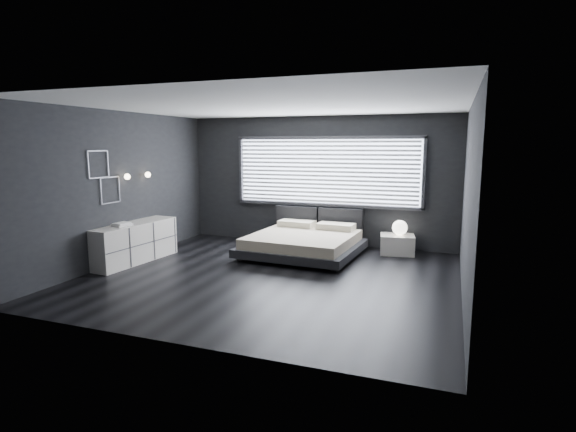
% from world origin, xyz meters
% --- Properties ---
extents(room, '(6.04, 6.00, 2.80)m').
position_xyz_m(room, '(0.00, 0.00, 1.40)').
color(room, black).
rests_on(room, ground).
extents(window, '(4.14, 0.09, 1.52)m').
position_xyz_m(window, '(0.20, 2.70, 1.61)').
color(window, white).
rests_on(window, ground).
extents(headboard, '(1.96, 0.16, 0.52)m').
position_xyz_m(headboard, '(0.05, 2.64, 0.57)').
color(headboard, black).
rests_on(headboard, ground).
extents(sconce_near, '(0.18, 0.11, 0.11)m').
position_xyz_m(sconce_near, '(-2.88, 0.05, 1.60)').
color(sconce_near, silver).
rests_on(sconce_near, ground).
extents(sconce_far, '(0.18, 0.11, 0.11)m').
position_xyz_m(sconce_far, '(-2.88, 0.65, 1.60)').
color(sconce_far, silver).
rests_on(sconce_far, ground).
extents(wall_art_upper, '(0.01, 0.48, 0.48)m').
position_xyz_m(wall_art_upper, '(-2.98, -0.55, 1.85)').
color(wall_art_upper, '#47474C').
rests_on(wall_art_upper, ground).
extents(wall_art_lower, '(0.01, 0.48, 0.48)m').
position_xyz_m(wall_art_lower, '(-2.98, -0.30, 1.38)').
color(wall_art_lower, '#47474C').
rests_on(wall_art_lower, ground).
extents(bed, '(2.28, 2.19, 0.56)m').
position_xyz_m(bed, '(0.06, 1.59, 0.26)').
color(bed, black).
rests_on(bed, ground).
extents(nightstand, '(0.74, 0.65, 0.39)m').
position_xyz_m(nightstand, '(1.80, 2.36, 0.19)').
color(nightstand, silver).
rests_on(nightstand, ground).
extents(orb_lamp, '(0.30, 0.30, 0.30)m').
position_xyz_m(orb_lamp, '(1.84, 2.36, 0.54)').
color(orb_lamp, white).
rests_on(orb_lamp, nightstand).
extents(dresser, '(0.68, 1.89, 0.74)m').
position_xyz_m(dresser, '(-2.78, 0.01, 0.37)').
color(dresser, silver).
rests_on(dresser, ground).
extents(book_stack, '(0.29, 0.35, 0.06)m').
position_xyz_m(book_stack, '(-2.76, -0.31, 0.77)').
color(book_stack, silver).
rests_on(book_stack, dresser).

